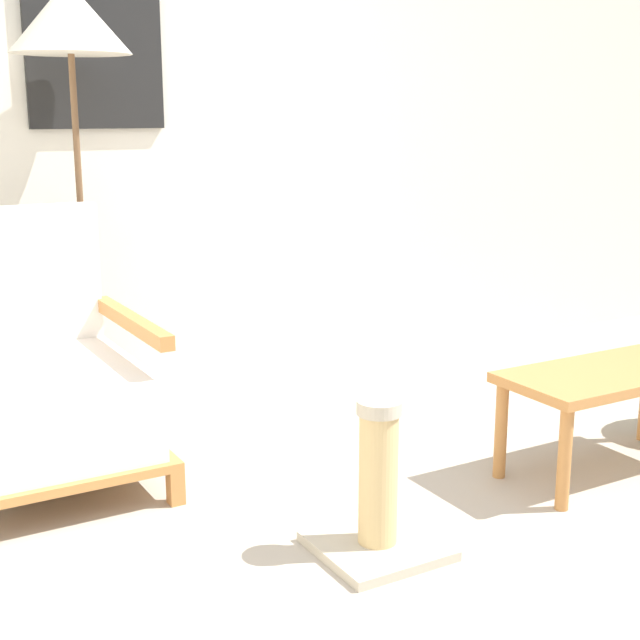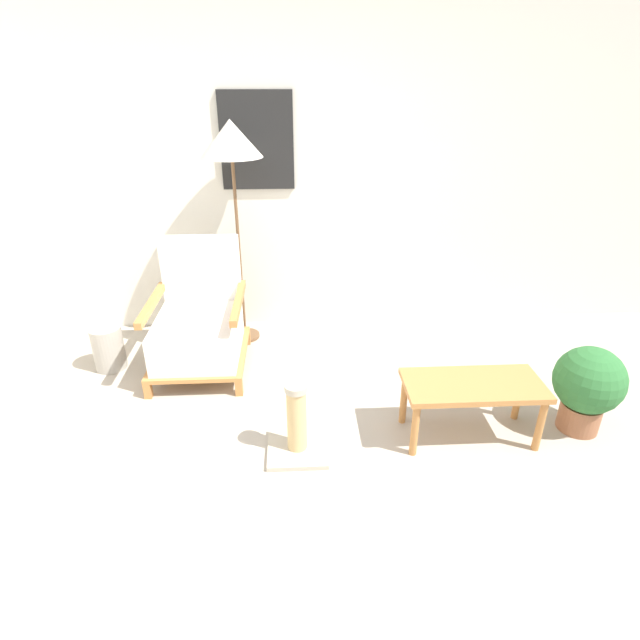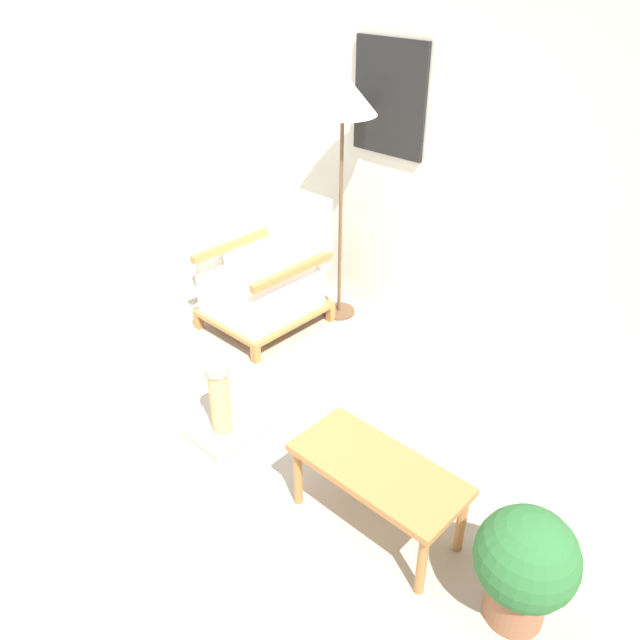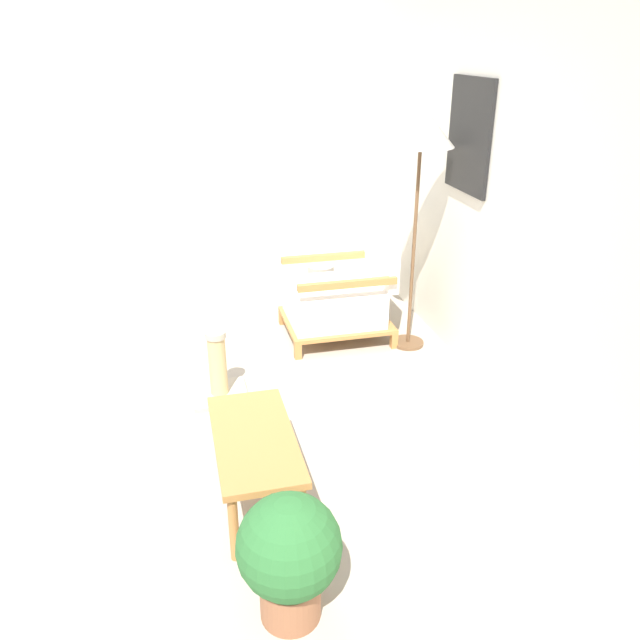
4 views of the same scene
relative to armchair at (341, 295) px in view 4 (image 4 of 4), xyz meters
name	(u,v)px [view 4 (image 4 of 4)]	position (x,y,z in m)	size (l,w,h in m)	color
ground_plane	(132,411)	(0.75, -1.56, -0.33)	(14.00, 14.00, 0.00)	#A89E8E
wall_back	(495,176)	(0.75, 0.76, 1.02)	(8.00, 0.09, 2.70)	silver
wall_left	(178,130)	(-1.90, -1.06, 1.02)	(0.06, 8.00, 2.70)	silver
armchair	(341,295)	(0.00, 0.00, 0.00)	(0.67, 0.79, 0.93)	#B2753D
floor_lamp	(421,135)	(0.28, 0.45, 1.21)	(0.45, 0.45, 1.73)	brown
coffee_table	(255,445)	(1.75, -0.92, -0.01)	(0.82, 0.38, 0.38)	#B2753D
vase	(321,284)	(-0.69, 0.01, -0.16)	(0.23, 0.23, 0.34)	#9E998E
potted_plant	(289,553)	(2.47, -0.89, -0.01)	(0.41, 0.41, 0.56)	#935B3D
scratching_post	(218,375)	(0.71, -1.01, -0.17)	(0.35, 0.35, 0.46)	#B2A893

